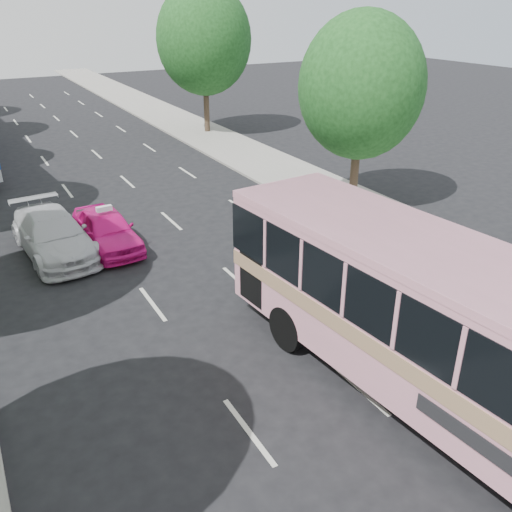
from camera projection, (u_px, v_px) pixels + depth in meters
ground at (277, 355)px, 13.75m from camera, size 120.00×120.00×0.00m
sidewalk_right at (227, 145)px, 33.24m from camera, size 4.00×90.00×0.12m
tree_right_near at (364, 82)px, 21.64m from camera, size 5.10×5.10×7.95m
tree_right_far at (205, 35)px, 34.00m from camera, size 6.00×6.00×9.35m
pink_bus at (441, 315)px, 11.17m from camera, size 3.93×11.72×3.67m
pink_taxi at (107, 230)px, 19.42m from camera, size 1.88×4.24×1.42m
white_pickup at (53, 234)px, 18.91m from camera, size 2.51×5.31×1.50m
taxi_roof_sign at (104, 209)px, 19.07m from camera, size 0.56×0.21×0.18m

